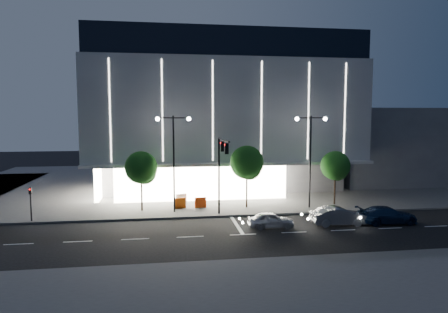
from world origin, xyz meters
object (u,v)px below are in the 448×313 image
street_lamp_east (311,148)px  ped_signal_far (31,200)px  tree_left (141,169)px  car_lead (271,220)px  barrier_b (181,199)px  barrier_a (180,203)px  traffic_mast (221,162)px  tree_right (335,167)px  barrier_c (200,202)px  car_second (339,216)px  tree_mid (247,164)px  street_lamp_west (174,149)px  car_third (387,215)px

street_lamp_east → ped_signal_far: street_lamp_east is taller
tree_left → car_lead: tree_left is taller
barrier_b → barrier_a: bearing=-117.6°
traffic_mast → tree_right: 12.63m
barrier_b → tree_right: bearing=-31.3°
car_lead → barrier_c: size_ratio=3.37×
car_second → barrier_a: bearing=60.2°
barrier_a → tree_mid: bearing=-17.5°
tree_mid → barrier_a: size_ratio=5.59×
street_lamp_east → ped_signal_far: bearing=-176.6°
tree_left → car_second: bearing=-23.3°
tree_left → barrier_c: size_ratio=5.20×
street_lamp_west → car_second: street_lamp_west is taller
ped_signal_far → car_third: bearing=-8.9°
car_third → barrier_b: (-16.74, 9.57, -0.06)m
tree_right → barrier_c: tree_right is taller
barrier_b → ped_signal_far: bearing=179.1°
street_lamp_west → barrier_b: street_lamp_west is taller
tree_left → tree_mid: (10.00, 0.00, 0.30)m
car_lead → barrier_c: bearing=35.7°
street_lamp_west → tree_right: size_ratio=1.63×
traffic_mast → car_third: 14.59m
street_lamp_west → tree_left: size_ratio=1.57×
traffic_mast → street_lamp_east: (9.00, 2.66, 0.93)m
tree_right → barrier_c: (-13.49, 0.37, -3.23)m
traffic_mast → barrier_b: bearing=117.9°
car_third → traffic_mast: bearing=77.7°
car_third → barrier_b: size_ratio=4.47×
street_lamp_east → traffic_mast: bearing=-163.5°
ped_signal_far → tree_left: bearing=15.6°
car_second → barrier_b: size_ratio=4.18×
car_second → traffic_mast: bearing=70.6°
car_second → barrier_c: 13.04m
ped_signal_far → tree_right: size_ratio=0.54×
ped_signal_far → barrier_c: (14.54, 2.89, -1.24)m
ped_signal_far → traffic_mast: bearing=-4.1°
car_third → barrier_c: (-14.96, 7.50, -0.06)m
street_lamp_west → tree_left: (-2.97, 1.02, -1.92)m
car_third → barrier_a: car_third is taller
traffic_mast → street_lamp_west: bearing=146.4°
traffic_mast → street_lamp_west: size_ratio=0.79×
traffic_mast → car_third: traffic_mast is taller
street_lamp_west → car_third: (17.50, -6.10, -5.24)m
street_lamp_west → car_lead: bearing=-38.6°
tree_mid → barrier_c: (-4.49, 0.37, -3.68)m
ped_signal_far → car_third: (29.50, -4.60, -1.17)m
ped_signal_far → car_third: size_ratio=0.61×
street_lamp_west → car_third: street_lamp_west is taller
traffic_mast → ped_signal_far: (-16.00, 1.16, -3.14)m
traffic_mast → tree_mid: (3.03, 3.68, -0.69)m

